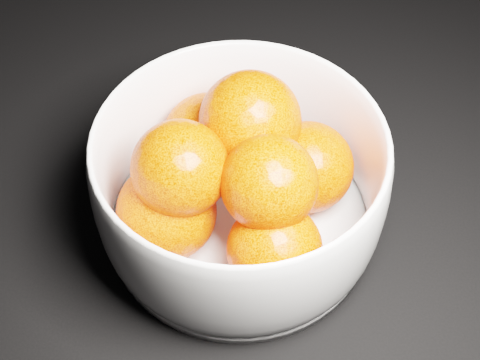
{
  "coord_description": "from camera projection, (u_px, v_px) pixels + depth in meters",
  "views": [
    {
      "loc": [
        0.27,
        -0.1,
        0.5
      ],
      "look_at": [
        0.25,
        0.25,
        0.07
      ],
      "focal_mm": 50.0,
      "sensor_mm": 36.0,
      "label": 1
    }
  ],
  "objects": [
    {
      "name": "bowl",
      "position": [
        240.0,
        184.0,
        0.57
      ],
      "size": [
        0.25,
        0.25,
        0.12
      ],
      "rotation": [
        0.0,
        0.0,
        -0.38
      ],
      "color": "silver",
      "rests_on": "ground"
    },
    {
      "name": "orange_pile",
      "position": [
        235.0,
        173.0,
        0.56
      ],
      "size": [
        0.2,
        0.2,
        0.13
      ],
      "color": "#FF420A",
      "rests_on": "bowl"
    }
  ]
}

